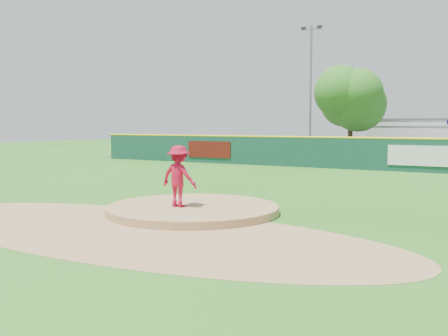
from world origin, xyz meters
The scene contains 12 objects.
ground centered at (0.00, 0.00, 0.00)m, with size 120.00×120.00×0.00m, color #286B19.
pitchers_mound centered at (0.00, 0.00, 0.00)m, with size 5.50×5.50×0.50m, color #9E774C.
pitching_rubber centered at (0.00, 0.30, 0.27)m, with size 0.60×0.15×0.04m, color white.
infield_dirt_arc centered at (0.00, -3.00, 0.01)m, with size 15.40×15.40×0.01m, color #9E774C.
parking_lot centered at (0.00, 27.00, 0.01)m, with size 44.00×16.00×0.02m, color #38383A.
pitcher centered at (-0.24, -0.43, 1.22)m, with size 1.25×0.72×1.93m, color #A30E2B.
van centered at (1.73, 25.05, 0.72)m, with size 2.34×5.07×1.41m, color silver.
fence_banners centered at (-3.15, 17.92, 1.00)m, with size 18.14×0.04×1.20m.
playground_slide centered at (-16.51, 21.76, 0.74)m, with size 0.94×2.64×1.45m.
outfield_fence centered at (0.00, 18.00, 1.09)m, with size 40.00×0.14×2.07m.
deciduous_tree centered at (-2.00, 25.00, 4.55)m, with size 5.60×5.60×7.36m.
light_pole_left centered at (-6.00, 27.00, 6.05)m, with size 1.75×0.25×11.00m.
Camera 1 is at (8.74, -13.20, 2.83)m, focal length 40.00 mm.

